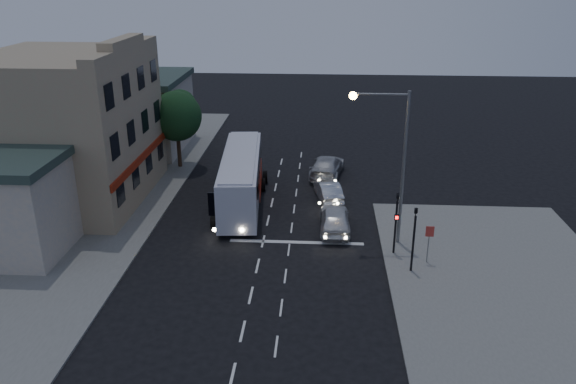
# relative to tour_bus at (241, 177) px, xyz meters

# --- Properties ---
(ground) EXTENTS (120.00, 120.00, 0.00)m
(ground) POSITION_rel_tour_bus_xyz_m (2.08, -7.77, -1.94)
(ground) COLOR black
(sidewalk_near) EXTENTS (12.00, 24.00, 0.12)m
(sidewalk_near) POSITION_rel_tour_bus_xyz_m (15.08, -11.77, -1.88)
(sidewalk_near) COLOR slate
(sidewalk_near) RESTS_ON ground
(sidewalk_far) EXTENTS (12.00, 50.00, 0.12)m
(sidewalk_far) POSITION_rel_tour_bus_xyz_m (-10.92, 0.23, -1.88)
(sidewalk_far) COLOR slate
(sidewalk_far) RESTS_ON ground
(road_markings) EXTENTS (8.00, 30.55, 0.01)m
(road_markings) POSITION_rel_tour_bus_xyz_m (3.36, -4.46, -1.93)
(road_markings) COLOR silver
(road_markings) RESTS_ON ground
(tour_bus) EXTENTS (3.39, 11.83, 3.58)m
(tour_bus) POSITION_rel_tour_bus_xyz_m (0.00, 0.00, 0.00)
(tour_bus) COLOR silver
(tour_bus) RESTS_ON ground
(car_suv) EXTENTS (1.91, 4.63, 1.57)m
(car_suv) POSITION_rel_tour_bus_xyz_m (6.37, -3.97, -1.15)
(car_suv) COLOR silver
(car_suv) RESTS_ON ground
(car_sedan_a) EXTENTS (2.19, 4.29, 1.35)m
(car_sedan_a) POSITION_rel_tour_bus_xyz_m (5.99, 0.99, -1.26)
(car_sedan_a) COLOR silver
(car_sedan_a) RESTS_ON ground
(car_sedan_b) EXTENTS (3.07, 5.76, 1.59)m
(car_sedan_b) POSITION_rel_tour_bus_xyz_m (5.90, 6.00, -1.14)
(car_sedan_b) COLOR #B7B7B7
(car_sedan_b) RESTS_ON ground
(traffic_signal_main) EXTENTS (0.25, 0.35, 4.10)m
(traffic_signal_main) POSITION_rel_tour_bus_xyz_m (9.68, -6.99, 0.48)
(traffic_signal_main) COLOR black
(traffic_signal_main) RESTS_ON sidewalk_near
(traffic_signal_side) EXTENTS (0.18, 0.15, 4.10)m
(traffic_signal_side) POSITION_rel_tour_bus_xyz_m (10.38, -8.97, 0.48)
(traffic_signal_side) COLOR black
(traffic_signal_side) RESTS_ON sidewalk_near
(regulatory_sign) EXTENTS (0.45, 0.12, 2.20)m
(regulatory_sign) POSITION_rel_tour_bus_xyz_m (11.38, -8.01, -0.34)
(regulatory_sign) COLOR slate
(regulatory_sign) RESTS_ON sidewalk_near
(streetlight) EXTENTS (3.32, 0.44, 9.00)m
(streetlight) POSITION_rel_tour_bus_xyz_m (9.42, -5.57, 3.80)
(streetlight) COLOR slate
(streetlight) RESTS_ON sidewalk_near
(main_building) EXTENTS (10.12, 12.00, 11.00)m
(main_building) POSITION_rel_tour_bus_xyz_m (-11.88, 0.23, 3.22)
(main_building) COLOR #9A9271
(main_building) RESTS_ON sidewalk_far
(low_building_north) EXTENTS (9.40, 9.40, 6.50)m
(low_building_north) POSITION_rel_tour_bus_xyz_m (-11.42, 12.23, 1.46)
(low_building_north) COLOR beige
(low_building_north) RESTS_ON sidewalk_far
(street_tree) EXTENTS (4.00, 4.00, 6.20)m
(street_tree) POSITION_rel_tour_bus_xyz_m (-6.13, 7.25, 2.56)
(street_tree) COLOR black
(street_tree) RESTS_ON sidewalk_far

